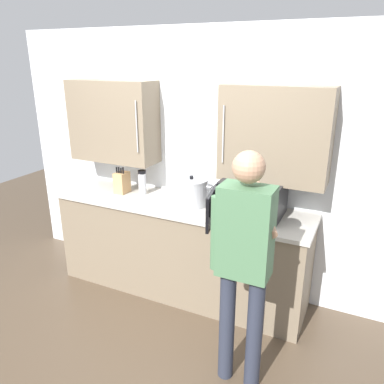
{
  "coord_description": "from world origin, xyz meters",
  "views": [
    {
      "loc": [
        1.53,
        -2.24,
        2.22
      ],
      "look_at": [
        0.15,
        0.65,
        1.08
      ],
      "focal_mm": 35.55,
      "sensor_mm": 36.0,
      "label": 1
    }
  ],
  "objects_px": {
    "microwave_oven": "(249,197)",
    "person_figure": "(244,254)",
    "thermos_flask": "(142,182)",
    "stock_pot": "(191,192)",
    "knife_block": "(122,182)"
  },
  "relations": [
    {
      "from": "microwave_oven",
      "to": "person_figure",
      "type": "height_order",
      "value": "person_figure"
    },
    {
      "from": "thermos_flask",
      "to": "stock_pot",
      "type": "height_order",
      "value": "stock_pot"
    },
    {
      "from": "microwave_oven",
      "to": "person_figure",
      "type": "bearing_deg",
      "value": -74.7
    },
    {
      "from": "microwave_oven",
      "to": "stock_pot",
      "type": "distance_m",
      "value": 0.55
    },
    {
      "from": "knife_block",
      "to": "person_figure",
      "type": "bearing_deg",
      "value": -28.73
    },
    {
      "from": "knife_block",
      "to": "thermos_flask",
      "type": "bearing_deg",
      "value": 11.23
    },
    {
      "from": "microwave_oven",
      "to": "stock_pot",
      "type": "xyz_separation_m",
      "value": [
        -0.55,
        -0.02,
        -0.03
      ]
    },
    {
      "from": "stock_pot",
      "to": "microwave_oven",
      "type": "bearing_deg",
      "value": 1.72
    },
    {
      "from": "microwave_oven",
      "to": "thermos_flask",
      "type": "relative_size",
      "value": 3.12
    },
    {
      "from": "knife_block",
      "to": "microwave_oven",
      "type": "bearing_deg",
      "value": 0.48
    },
    {
      "from": "person_figure",
      "to": "thermos_flask",
      "type": "bearing_deg",
      "value": 146.31
    },
    {
      "from": "knife_block",
      "to": "thermos_flask",
      "type": "relative_size",
      "value": 1.11
    },
    {
      "from": "stock_pot",
      "to": "person_figure",
      "type": "bearing_deg",
      "value": -47.34
    },
    {
      "from": "stock_pot",
      "to": "thermos_flask",
      "type": "bearing_deg",
      "value": 175.15
    },
    {
      "from": "thermos_flask",
      "to": "stock_pot",
      "type": "relative_size",
      "value": 0.62
    }
  ]
}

